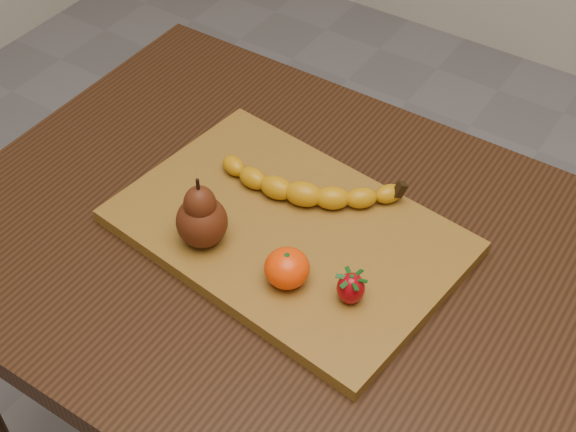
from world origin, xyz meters
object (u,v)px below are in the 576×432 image
Objects in this scene: mandarin at (287,268)px; cutting_board at (288,232)px; table at (303,298)px; pear at (201,211)px.

cutting_board is at bearing 122.73° from mandarin.
table is 9.42× the size of pear.
mandarin reaches higher than cutting_board.
pear is 1.84× the size of mandarin.
table is at bearing 104.76° from mandarin.
pear is at bearing -127.79° from cutting_board.
pear is at bearing -148.12° from table.
mandarin reaches higher than table.
mandarin is at bearing -50.71° from cutting_board.
pear reaches higher than table.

